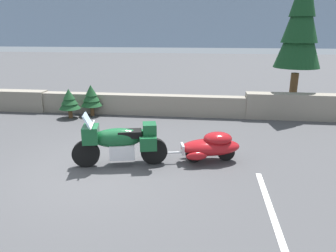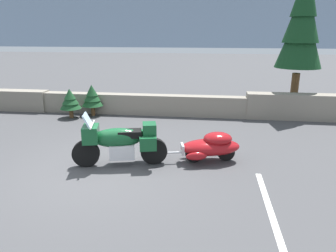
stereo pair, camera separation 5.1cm
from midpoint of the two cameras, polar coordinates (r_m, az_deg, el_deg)
name	(u,v)px [view 1 (the left image)]	position (r m, az deg, el deg)	size (l,w,h in m)	color
ground_plane	(97,170)	(7.75, -12.92, -7.86)	(80.00, 80.00, 0.00)	#424244
stone_guard_wall	(153,104)	(12.39, -2.82, 4.05)	(24.00, 0.64, 0.96)	gray
distant_ridgeline	(202,14)	(102.05, 6.08, 19.56)	(240.00, 80.00, 16.00)	#7F93AD
touring_motorcycle	(120,141)	(7.72, -8.95, -2.75)	(2.28, 1.06, 1.33)	black
car_shaped_trailer	(211,146)	(8.00, 7.58, -3.58)	(2.22, 1.04, 0.76)	black
pine_tree_tall	(301,22)	(13.19, 22.88, 17.00)	(1.71, 1.71, 5.59)	brown
pine_sapling_near	(69,100)	(12.40, -17.57, 4.52)	(0.79, 0.79, 1.12)	brown
pine_sapling_farther	(91,97)	(12.51, -13.85, 5.20)	(0.81, 0.81, 1.21)	brown
parking_stripe_marker	(273,217)	(6.13, 18.30, -15.41)	(0.12, 3.60, 0.01)	silver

